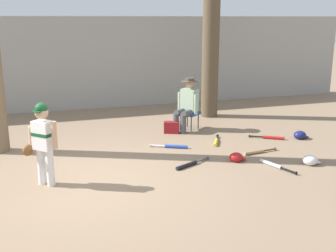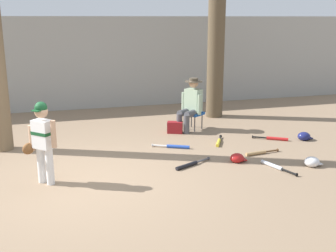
{
  "view_description": "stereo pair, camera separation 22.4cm",
  "coord_description": "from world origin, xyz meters",
  "px_view_note": "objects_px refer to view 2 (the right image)",
  "views": [
    {
      "loc": [
        -0.64,
        -6.19,
        2.52
      ],
      "look_at": [
        1.45,
        0.25,
        0.75
      ],
      "focal_mm": 44.37,
      "sensor_mm": 36.0,
      "label": 1
    },
    {
      "loc": [
        -0.43,
        -6.25,
        2.52
      ],
      "look_at": [
        1.45,
        0.25,
        0.75
      ],
      "focal_mm": 44.37,
      "sensor_mm": 36.0,
      "label": 2
    }
  ],
  "objects_px": {
    "young_ballplayer": "(42,138)",
    "batting_helmet_navy": "(304,136)",
    "tree_behind_spectator": "(216,34)",
    "bat_wood_tan": "(259,153)",
    "bat_yellow_trainer": "(219,142)",
    "bat_blue_youth": "(175,146)",
    "bat_red_barrel": "(274,138)",
    "bat_aluminum_silver": "(274,166)",
    "batting_helmet_red": "(237,158)",
    "seated_spectator": "(191,103)",
    "folding_stool": "(193,114)",
    "bat_black_composite": "(189,165)",
    "batting_helmet_white": "(312,162)",
    "handbag_beside_stool": "(175,127)"
  },
  "relations": [
    {
      "from": "young_ballplayer",
      "to": "batting_helmet_navy",
      "type": "bearing_deg",
      "value": 10.17
    },
    {
      "from": "tree_behind_spectator",
      "to": "bat_wood_tan",
      "type": "height_order",
      "value": "tree_behind_spectator"
    },
    {
      "from": "tree_behind_spectator",
      "to": "bat_yellow_trainer",
      "type": "relative_size",
      "value": 7.3
    },
    {
      "from": "batting_helmet_navy",
      "to": "bat_blue_youth",
      "type": "bearing_deg",
      "value": 175.6
    },
    {
      "from": "bat_red_barrel",
      "to": "bat_aluminum_silver",
      "type": "height_order",
      "value": "same"
    },
    {
      "from": "bat_aluminum_silver",
      "to": "batting_helmet_red",
      "type": "bearing_deg",
      "value": 136.68
    },
    {
      "from": "seated_spectator",
      "to": "batting_helmet_red",
      "type": "xyz_separation_m",
      "value": [
        0.09,
        -2.3,
        -0.57
      ]
    },
    {
      "from": "bat_blue_youth",
      "to": "young_ballplayer",
      "type": "bearing_deg",
      "value": -154.93
    },
    {
      "from": "young_ballplayer",
      "to": "bat_aluminum_silver",
      "type": "bearing_deg",
      "value": -5.89
    },
    {
      "from": "tree_behind_spectator",
      "to": "folding_stool",
      "type": "distance_m",
      "value": 2.29
    },
    {
      "from": "seated_spectator",
      "to": "batting_helmet_red",
      "type": "height_order",
      "value": "seated_spectator"
    },
    {
      "from": "young_ballplayer",
      "to": "seated_spectator",
      "type": "distance_m",
      "value": 4.0
    },
    {
      "from": "folding_stool",
      "to": "batting_helmet_navy",
      "type": "relative_size",
      "value": 1.74
    },
    {
      "from": "batting_helmet_navy",
      "to": "seated_spectator",
      "type": "bearing_deg",
      "value": 145.48
    },
    {
      "from": "seated_spectator",
      "to": "bat_red_barrel",
      "type": "xyz_separation_m",
      "value": [
        1.46,
        -1.24,
        -0.61
      ]
    },
    {
      "from": "bat_blue_youth",
      "to": "bat_aluminum_silver",
      "type": "relative_size",
      "value": 0.92
    },
    {
      "from": "young_ballplayer",
      "to": "bat_black_composite",
      "type": "xyz_separation_m",
      "value": [
        2.42,
        0.08,
        -0.71
      ]
    },
    {
      "from": "folding_stool",
      "to": "batting_helmet_navy",
      "type": "height_order",
      "value": "folding_stool"
    },
    {
      "from": "tree_behind_spectator",
      "to": "bat_aluminum_silver",
      "type": "relative_size",
      "value": 6.31
    },
    {
      "from": "bat_wood_tan",
      "to": "batting_helmet_navy",
      "type": "height_order",
      "value": "batting_helmet_navy"
    },
    {
      "from": "young_ballplayer",
      "to": "bat_red_barrel",
      "type": "distance_m",
      "value": 4.87
    },
    {
      "from": "bat_aluminum_silver",
      "to": "batting_helmet_white",
      "type": "distance_m",
      "value": 0.69
    },
    {
      "from": "bat_black_composite",
      "to": "bat_yellow_trainer",
      "type": "distance_m",
      "value": 1.53
    },
    {
      "from": "bat_wood_tan",
      "to": "batting_helmet_navy",
      "type": "relative_size",
      "value": 2.27
    },
    {
      "from": "young_ballplayer",
      "to": "folding_stool",
      "type": "xyz_separation_m",
      "value": [
        3.31,
        2.42,
        -0.38
      ]
    },
    {
      "from": "bat_red_barrel",
      "to": "batting_helmet_white",
      "type": "bearing_deg",
      "value": -97.06
    },
    {
      "from": "bat_blue_youth",
      "to": "bat_wood_tan",
      "type": "relative_size",
      "value": 0.98
    },
    {
      "from": "young_ballplayer",
      "to": "batting_helmet_white",
      "type": "height_order",
      "value": "young_ballplayer"
    },
    {
      "from": "young_ballplayer",
      "to": "folding_stool",
      "type": "distance_m",
      "value": 4.12
    },
    {
      "from": "bat_blue_youth",
      "to": "seated_spectator",
      "type": "bearing_deg",
      "value": 58.41
    },
    {
      "from": "seated_spectator",
      "to": "batting_helmet_red",
      "type": "distance_m",
      "value": 2.37
    },
    {
      "from": "handbag_beside_stool",
      "to": "bat_black_composite",
      "type": "distance_m",
      "value": 2.19
    },
    {
      "from": "bat_yellow_trainer",
      "to": "bat_black_composite",
      "type": "bearing_deg",
      "value": -132.37
    },
    {
      "from": "batting_helmet_white",
      "to": "seated_spectator",
      "type": "bearing_deg",
      "value": 113.74
    },
    {
      "from": "young_ballplayer",
      "to": "batting_helmet_red",
      "type": "bearing_deg",
      "value": 1.16
    },
    {
      "from": "bat_black_composite",
      "to": "batting_helmet_red",
      "type": "distance_m",
      "value": 0.9
    },
    {
      "from": "bat_blue_youth",
      "to": "batting_helmet_red",
      "type": "relative_size",
      "value": 2.37
    },
    {
      "from": "seated_spectator",
      "to": "batting_helmet_navy",
      "type": "height_order",
      "value": "seated_spectator"
    },
    {
      "from": "handbag_beside_stool",
      "to": "bat_blue_youth",
      "type": "height_order",
      "value": "handbag_beside_stool"
    },
    {
      "from": "bat_yellow_trainer",
      "to": "batting_helmet_red",
      "type": "height_order",
      "value": "batting_helmet_red"
    },
    {
      "from": "folding_stool",
      "to": "handbag_beside_stool",
      "type": "relative_size",
      "value": 1.64
    },
    {
      "from": "young_ballplayer",
      "to": "bat_blue_youth",
      "type": "bearing_deg",
      "value": 25.07
    },
    {
      "from": "seated_spectator",
      "to": "bat_blue_youth",
      "type": "relative_size",
      "value": 1.69
    },
    {
      "from": "young_ballplayer",
      "to": "bat_black_composite",
      "type": "distance_m",
      "value": 2.52
    },
    {
      "from": "bat_wood_tan",
      "to": "batting_helmet_white",
      "type": "xyz_separation_m",
      "value": [
        0.59,
        -0.84,
        0.05
      ]
    },
    {
      "from": "tree_behind_spectator",
      "to": "young_ballplayer",
      "type": "relative_size",
      "value": 3.72
    },
    {
      "from": "batting_helmet_navy",
      "to": "batting_helmet_white",
      "type": "height_order",
      "value": "batting_helmet_navy"
    },
    {
      "from": "folding_stool",
      "to": "handbag_beside_stool",
      "type": "distance_m",
      "value": 0.58
    },
    {
      "from": "batting_helmet_navy",
      "to": "batting_helmet_red",
      "type": "bearing_deg",
      "value": -155.88
    },
    {
      "from": "handbag_beside_stool",
      "to": "batting_helmet_red",
      "type": "relative_size",
      "value": 1.13
    }
  ]
}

